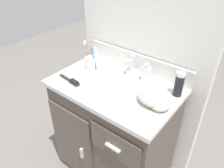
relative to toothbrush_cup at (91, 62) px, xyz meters
name	(u,v)px	position (x,y,z in m)	size (l,w,h in m)	color
ground_plane	(114,165)	(0.26, -0.06, -0.86)	(6.00, 6.00, 0.00)	slate
wall_back	(144,28)	(0.26, 0.25, 0.24)	(0.99, 0.08, 2.20)	silver
vanity	(114,129)	(0.26, -0.07, -0.44)	(0.81, 0.54, 0.81)	brown
backsplash	(137,62)	(0.26, 0.19, 0.01)	(0.81, 0.02, 0.12)	silver
sink_faucet	(131,67)	(0.26, 0.12, 0.00)	(0.09, 0.09, 0.14)	silver
toothbrush_cup	(91,62)	(0.00, 0.00, 0.00)	(0.11, 0.08, 0.20)	silver
soap_dispenser	(146,73)	(0.39, 0.11, 0.00)	(0.06, 0.07, 0.13)	silver
shaving_cream_can	(179,84)	(0.62, 0.08, 0.03)	(0.05, 0.05, 0.15)	black
hairbrush	(71,81)	(0.03, -0.21, -0.04)	(0.19, 0.05, 0.03)	#232328
hand_towel	(156,98)	(0.56, -0.07, -0.01)	(0.20, 0.18, 0.08)	#A8BCA3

